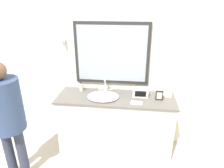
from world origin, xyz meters
The scene contains 10 objects.
ground_plane centered at (0.00, 0.00, 0.00)m, with size 14.00×14.00×0.00m, color beige.
wall_back centered at (0.00, 0.62, 1.28)m, with size 8.00×0.18×2.55m.
vanity_counter centered at (0.00, 0.31, 0.46)m, with size 1.68×0.56×0.91m.
sink_basin centered at (-0.18, 0.29, 0.93)m, with size 0.45×0.43×0.20m.
soap_bottle centered at (-0.54, 0.47, 0.97)m, with size 0.06×0.06×0.16m.
appliance_box centered at (0.35, 0.38, 0.97)m, with size 0.22×0.12×0.13m.
picture_frame centered at (0.60, 0.30, 0.98)m, with size 0.10×0.01×0.14m.
hand_towel_near_sink centered at (0.69, 0.45, 0.93)m, with size 0.19×0.13×0.04m.
metal_tray centered at (0.30, 0.16, 0.92)m, with size 0.16×0.11×0.01m.
person centered at (-1.22, -0.36, 0.97)m, with size 0.39×0.39×1.58m.
Camera 1 is at (0.26, -2.23, 2.17)m, focal length 32.00 mm.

